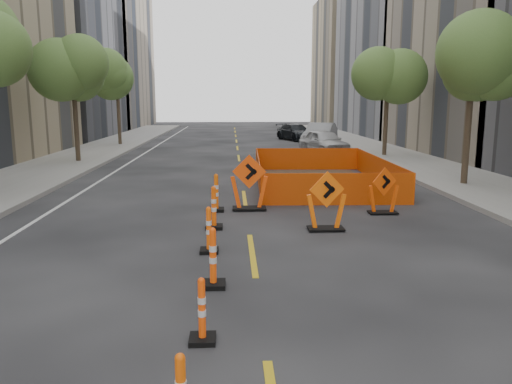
{
  "coord_description": "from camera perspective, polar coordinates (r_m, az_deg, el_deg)",
  "views": [
    {
      "loc": [
        -0.43,
        -6.29,
        3.26
      ],
      "look_at": [
        0.15,
        5.37,
        1.1
      ],
      "focal_mm": 35.0,
      "sensor_mm": 36.0,
      "label": 1
    }
  ],
  "objects": [
    {
      "name": "ground_plane",
      "position": [
        7.1,
        1.01,
        -16.85
      ],
      "size": [
        140.0,
        140.0,
        0.0
      ],
      "primitive_type": "plane",
      "color": "black"
    },
    {
      "name": "sidewalk_right",
      "position": [
        20.83,
        24.11,
        0.76
      ],
      "size": [
        4.0,
        90.0,
        0.15
      ],
      "primitive_type": "cube",
      "color": "gray",
      "rests_on": "ground"
    },
    {
      "name": "bld_left_d",
      "position": [
        48.56,
        -23.55,
        14.05
      ],
      "size": [
        12.0,
        16.0,
        14.0
      ],
      "primitive_type": "cube",
      "color": "#4C4C51",
      "rests_on": "ground"
    },
    {
      "name": "bld_left_e",
      "position": [
        64.42,
        -18.49,
        15.96
      ],
      "size": [
        12.0,
        20.0,
        20.0
      ],
      "primitive_type": "cube",
      "color": "gray",
      "rests_on": "ground"
    },
    {
      "name": "bld_right_d",
      "position": [
        50.11,
        18.42,
        17.69
      ],
      "size": [
        12.0,
        18.0,
        20.0
      ],
      "primitive_type": "cube",
      "color": "gray",
      "rests_on": "ground"
    },
    {
      "name": "bld_right_e",
      "position": [
        67.36,
        12.53,
        14.27
      ],
      "size": [
        12.0,
        14.0,
        16.0
      ],
      "primitive_type": "cube",
      "color": "tan",
      "rests_on": "ground"
    },
    {
      "name": "tree_l_c",
      "position": [
        27.5,
        -20.2,
        12.49
      ],
      "size": [
        2.8,
        2.8,
        5.95
      ],
      "color": "#382B1E",
      "rests_on": "ground"
    },
    {
      "name": "tree_l_d",
      "position": [
        37.18,
        -15.59,
        12.05
      ],
      "size": [
        2.8,
        2.8,
        5.95
      ],
      "color": "#382B1E",
      "rests_on": "ground"
    },
    {
      "name": "tree_r_b",
      "position": [
        20.35,
        23.52,
        13.2
      ],
      "size": [
        2.8,
        2.8,
        5.95
      ],
      "color": "#382B1E",
      "rests_on": "ground"
    },
    {
      "name": "tree_r_c",
      "position": [
        29.67,
        14.82,
        12.58
      ],
      "size": [
        2.8,
        2.8,
        5.95
      ],
      "color": "#382B1E",
      "rests_on": "ground"
    },
    {
      "name": "channelizer_2",
      "position": [
        6.97,
        -6.2,
        -13.26
      ],
      "size": [
        0.36,
        0.36,
        0.92
      ],
      "primitive_type": null,
      "color": "#FC480A",
      "rests_on": "ground"
    },
    {
      "name": "channelizer_3",
      "position": [
        8.84,
        -4.94,
        -7.46
      ],
      "size": [
        0.43,
        0.43,
        1.08
      ],
      "primitive_type": null,
      "color": "#FF4C0A",
      "rests_on": "ground"
    },
    {
      "name": "channelizer_4",
      "position": [
        10.82,
        -5.41,
        -4.31
      ],
      "size": [
        0.4,
        0.4,
        1.01
      ],
      "primitive_type": null,
      "color": "#FF580A",
      "rests_on": "ground"
    },
    {
      "name": "channelizer_5",
      "position": [
        12.79,
        -4.84,
        -1.78
      ],
      "size": [
        0.44,
        0.44,
        1.11
      ],
      "primitive_type": null,
      "color": "#F3510A",
      "rests_on": "ground"
    },
    {
      "name": "channelizer_6",
      "position": [
        14.78,
        -4.57,
        -0.07
      ],
      "size": [
        0.44,
        0.44,
        1.13
      ],
      "primitive_type": null,
      "color": "#E25609",
      "rests_on": "ground"
    },
    {
      "name": "chevron_sign_left",
      "position": [
        14.87,
        -0.78,
        1.1
      ],
      "size": [
        1.19,
        0.8,
        1.67
      ],
      "primitive_type": null,
      "rotation": [
        0.0,
        0.0,
        -0.12
      ],
      "color": "#EF460A",
      "rests_on": "ground"
    },
    {
      "name": "chevron_sign_center",
      "position": [
        12.66,
        8.05,
        -1.03
      ],
      "size": [
        1.1,
        0.77,
        1.52
      ],
      "primitive_type": null,
      "rotation": [
        0.0,
        0.0,
        0.17
      ],
      "color": "#FF600A",
      "rests_on": "ground"
    },
    {
      "name": "chevron_sign_right",
      "position": [
        14.84,
        14.38,
        0.16
      ],
      "size": [
        1.05,
        0.84,
        1.37
      ],
      "primitive_type": null,
      "rotation": [
        0.0,
        0.0,
        0.37
      ],
      "color": "#E14609",
      "rests_on": "ground"
    },
    {
      "name": "safety_fence",
      "position": [
        19.78,
        7.25,
        2.4
      ],
      "size": [
        5.06,
        8.31,
        1.02
      ],
      "primitive_type": null,
      "rotation": [
        0.0,
        0.0,
        -0.03
      ],
      "color": "orange",
      "rests_on": "ground"
    },
    {
      "name": "parked_car_near",
      "position": [
        30.77,
        7.8,
        5.7
      ],
      "size": [
        2.86,
        4.71,
        1.5
      ],
      "primitive_type": "imported",
      "rotation": [
        0.0,
        0.0,
        0.27
      ],
      "color": "silver",
      "rests_on": "ground"
    },
    {
      "name": "parked_car_mid",
      "position": [
        36.1,
        7.38,
        6.52
      ],
      "size": [
        3.36,
        5.3,
        1.65
      ],
      "primitive_type": "imported",
      "rotation": [
        0.0,
        0.0,
        -0.35
      ],
      "color": "gray",
      "rests_on": "ground"
    },
    {
      "name": "parked_car_far",
      "position": [
        41.26,
        4.57,
        6.83
      ],
      "size": [
        3.29,
        4.92,
        1.32
      ],
      "primitive_type": "imported",
      "rotation": [
        0.0,
        0.0,
        0.35
      ],
      "color": "black",
      "rests_on": "ground"
    }
  ]
}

